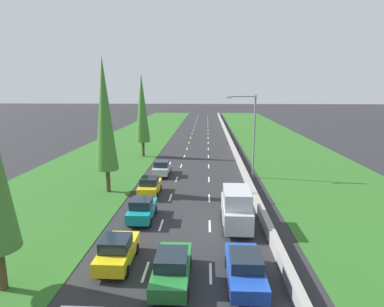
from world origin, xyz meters
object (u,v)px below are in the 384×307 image
Objects in this scene: silver_van_right_lane at (236,208)px; green_sedan_centre_lane at (172,268)px; yellow_hatchback_left_lane_fourth at (150,186)px; poplar_tree_third at (142,108)px; yellow_hatchback_left_lane at (117,251)px; poplar_tree_second at (105,115)px; silver_hatchback_left_lane at (162,168)px; street_light_mast at (251,131)px; blue_sedan_right_lane at (245,268)px; teal_hatchback_left_lane at (142,209)px.

silver_van_right_lane is 1.09× the size of green_sedan_centre_lane.
silver_van_right_lane is 9.89m from yellow_hatchback_left_lane_fourth.
poplar_tree_third is at bearing 103.08° from yellow_hatchback_left_lane_fourth.
yellow_hatchback_left_lane and yellow_hatchback_left_lane_fourth have the same top height.
yellow_hatchback_left_lane is at bearing -81.66° from poplar_tree_third.
poplar_tree_second is at bearing 118.14° from green_sedan_centre_lane.
yellow_hatchback_left_lane_fourth is 0.31× the size of poplar_tree_second.
yellow_hatchback_left_lane is 8.90m from silver_van_right_lane.
poplar_tree_third is (-4.11, 10.08, 6.09)m from silver_hatchback_left_lane.
silver_hatchback_left_lane is at bearing 176.61° from street_light_mast.
poplar_tree_third is (0.15, 16.28, -0.39)m from poplar_tree_second.
poplar_tree_second is at bearing 147.43° from silver_van_right_lane.
blue_sedan_right_lane and green_sedan_centre_lane have the same top height.
poplar_tree_second reaches higher than yellow_hatchback_left_lane_fourth.
silver_van_right_lane reaches higher than yellow_hatchback_left_lane_fourth.
poplar_tree_third is at bearing 98.34° from yellow_hatchback_left_lane.
yellow_hatchback_left_lane is at bearing -88.52° from yellow_hatchback_left_lane_fourth.
blue_sedan_right_lane is 1.00× the size of green_sedan_centre_lane.
street_light_mast is at bearing -3.39° from silver_hatchback_left_lane.
teal_hatchback_left_lane is 0.87× the size of green_sedan_centre_lane.
teal_hatchback_left_lane is at bearing 88.81° from yellow_hatchback_left_lane.
street_light_mast is at bearing 82.02° from blue_sedan_right_lane.
poplar_tree_third is at bearing 115.57° from silver_van_right_lane.
blue_sedan_right_lane is 0.92× the size of silver_van_right_lane.
street_light_mast reaches higher than silver_van_right_lane.
green_sedan_centre_lane is (3.08, -7.78, -0.02)m from teal_hatchback_left_lane.
yellow_hatchback_left_lane is at bearing -117.74° from street_light_mast.
yellow_hatchback_left_lane_fourth is 0.33× the size of poplar_tree_third.
teal_hatchback_left_lane is 5.77m from yellow_hatchback_left_lane_fourth.
poplar_tree_third is 17.60m from street_light_mast.
silver_van_right_lane reaches higher than yellow_hatchback_left_lane.
poplar_tree_third reaches higher than street_light_mast.
silver_hatchback_left_lane is 9.93m from poplar_tree_second.
poplar_tree_second is 15.28m from street_light_mast.
street_light_mast is (9.96, 6.32, 4.40)m from yellow_hatchback_left_lane_fourth.
silver_hatchback_left_lane is (-7.02, 20.34, 0.02)m from blue_sedan_right_lane.
blue_sedan_right_lane is at bearing -69.90° from poplar_tree_third.
silver_van_right_lane is 13.73m from street_light_mast.
blue_sedan_right_lane is 1.15× the size of silver_hatchback_left_lane.
poplar_tree_second is (-4.40, 12.73, 6.48)m from yellow_hatchback_left_lane.
poplar_tree_third reaches higher than blue_sedan_right_lane.
teal_hatchback_left_lane and silver_hatchback_left_lane have the same top height.
poplar_tree_third is (-11.13, 30.42, 6.12)m from blue_sedan_right_lane.
silver_van_right_lane is (6.90, -0.85, 0.56)m from teal_hatchback_left_lane.
street_light_mast is at bearing 78.53° from silver_van_right_lane.
poplar_tree_second is at bearing -158.21° from street_light_mast.
blue_sedan_right_lane is 21.52m from silver_hatchback_left_lane.
street_light_mast is (9.79, -0.58, 4.40)m from silver_hatchback_left_lane.
yellow_hatchback_left_lane and silver_hatchback_left_lane have the same top height.
silver_van_right_lane is at bearing -64.43° from poplar_tree_third.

